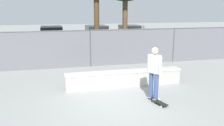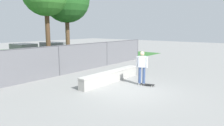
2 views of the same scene
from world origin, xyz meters
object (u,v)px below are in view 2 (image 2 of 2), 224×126
(concrete_ledge, at_px, (111,76))
(skateboarder, at_px, (142,67))
(skateboard, at_px, (147,84))
(tree_near_right, at_px, (66,0))
(car_white, at_px, (25,53))
(car_silver, at_px, (53,51))

(concrete_ledge, relative_size, skateboarder, 2.57)
(skateboard, height_order, tree_near_right, tree_near_right)
(concrete_ledge, relative_size, car_white, 1.11)
(tree_near_right, xyz_separation_m, car_white, (-0.90, 4.95, -4.33))
(skateboard, bearing_deg, car_silver, 75.69)
(skateboarder, distance_m, skateboard, 0.98)
(tree_near_right, relative_size, car_silver, 1.65)
(concrete_ledge, xyz_separation_m, car_white, (0.82, 10.64, 0.52))
(skateboarder, height_order, tree_near_right, tree_near_right)
(tree_near_right, bearing_deg, concrete_ledge, -106.85)
(skateboarder, bearing_deg, car_white, 88.50)
(tree_near_right, bearing_deg, skateboarder, -99.41)
(skateboard, relative_size, car_white, 0.19)
(skateboard, relative_size, tree_near_right, 0.12)
(concrete_ledge, relative_size, car_silver, 1.11)
(skateboard, distance_m, car_white, 12.67)
(concrete_ledge, distance_m, car_white, 10.68)
(skateboard, xyz_separation_m, car_white, (0.28, 12.65, 0.77))
(concrete_ledge, height_order, skateboard, concrete_ledge)
(skateboard, distance_m, car_silver, 12.68)
(tree_near_right, relative_size, car_white, 1.65)
(skateboarder, height_order, skateboard, skateboarder)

